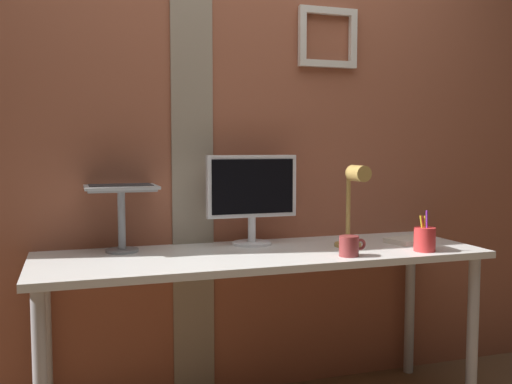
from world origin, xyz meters
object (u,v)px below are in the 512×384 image
(coffee_mug, at_px, (349,246))
(pen_cup, at_px, (425,239))
(desk_lamp, at_px, (354,197))
(laptop, at_px, (119,175))
(monitor, at_px, (252,192))

(coffee_mug, bearing_deg, pen_cup, -0.02)
(desk_lamp, relative_size, coffee_mug, 3.14)
(desk_lamp, bearing_deg, laptop, 162.24)
(laptop, bearing_deg, desk_lamp, -17.76)
(monitor, height_order, coffee_mug, monitor)
(desk_lamp, bearing_deg, monitor, 149.00)
(coffee_mug, bearing_deg, desk_lamp, 57.12)
(desk_lamp, bearing_deg, pen_cup, -30.17)
(pen_cup, distance_m, coffee_mug, 0.36)
(coffee_mug, bearing_deg, monitor, 127.32)
(pen_cup, bearing_deg, desk_lamp, 149.83)
(monitor, xyz_separation_m, desk_lamp, (0.40, -0.24, -0.02))
(laptop, xyz_separation_m, pen_cup, (1.24, -0.47, -0.27))
(desk_lamp, distance_m, pen_cup, 0.35)
(desk_lamp, height_order, coffee_mug, desk_lamp)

